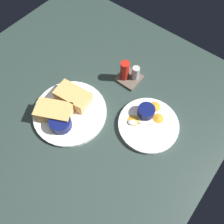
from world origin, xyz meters
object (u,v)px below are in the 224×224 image
Objects in this scene: plate_sandwich_main at (70,112)px; spoon_by_gravy_ramekin at (136,123)px; plate_chips_companion at (148,125)px; condiment_caddy at (129,74)px; sandwich_half_near at (73,96)px; sandwich_half_far at (54,112)px; ramekin_dark_sauce at (61,123)px; spoon_by_dark_ramekin at (64,110)px; ramekin_light_gravy at (146,111)px.

spoon_by_gravy_ramekin is at bearing 27.53° from plate_sandwich_main.
condiment_caddy is (-18.75, 12.61, 2.61)cm from plate_chips_companion.
sandwich_half_near is (-2.24, 4.78, 3.20)cm from plate_sandwich_main.
plate_chips_companion is at bearing 35.66° from spoon_by_gravy_ramekin.
plate_sandwich_main is 25.11cm from spoon_by_gravy_ramekin.
condiment_caddy is (-14.85, 15.40, 1.44)cm from spoon_by_gravy_ramekin.
sandwich_half_far is 1.58× the size of condiment_caddy.
ramekin_dark_sauce is at bearing -139.37° from spoon_by_gravy_ramekin.
condiment_caddy reaches higher than ramekin_dark_sauce.
ramekin_dark_sauce is 0.82× the size of condiment_caddy.
spoon_by_gravy_ramekin reaches higher than plate_chips_companion.
spoon_by_gravy_ramekin is (25.27, 15.92, -2.04)cm from sandwich_half_far.
plate_sandwich_main is at bearing -105.31° from condiment_caddy.
ramekin_dark_sauce is 31.93cm from plate_chips_companion.
condiment_caddy reaches higher than plate_sandwich_main.
spoon_by_gravy_ramekin is 0.93× the size of condiment_caddy.
plate_sandwich_main is at bearing 55.11° from sandwich_half_far.
condiment_caddy is (7.39, 27.00, 2.61)cm from plate_sandwich_main.
spoon_by_dark_ramekin is (-1.89, -1.27, 1.16)cm from plate_sandwich_main.
condiment_caddy is at bearing 66.56° from sandwich_half_near.
sandwich_half_far is 1.69× the size of spoon_by_gravy_ramekin.
ramekin_dark_sauce reaches higher than spoon_by_dark_ramekin.
ramekin_dark_sauce is (3.97, -10.78, -0.34)cm from sandwich_half_near.
ramekin_dark_sauce reaches higher than spoon_by_gravy_ramekin.
spoon_by_dark_ramekin is 0.98× the size of spoon_by_gravy_ramekin.
condiment_caddy is at bearing 147.48° from ramekin_light_gravy.
spoon_by_dark_ramekin is at bearing -143.22° from ramekin_light_gravy.
sandwich_half_near reaches higher than ramekin_dark_sauce.
sandwich_half_far is at bearing -147.30° from plate_chips_companion.
sandwich_half_far is 34.80cm from plate_chips_companion.
spoon_by_gravy_ramekin reaches higher than plate_sandwich_main.
spoon_by_gravy_ramekin is at bearing -46.04° from condiment_caddy.
sandwich_half_near is 0.63× the size of plate_chips_companion.
condiment_caddy reaches higher than spoon_by_dark_ramekin.
ramekin_dark_sauce is 0.89× the size of spoon_by_dark_ramekin.
spoon_by_gravy_ramekin is at bearing -95.54° from ramekin_light_gravy.
sandwich_half_far reaches higher than spoon_by_gravy_ramekin.
plate_chips_companion is at bearing 32.70° from sandwich_half_far.
sandwich_half_near reaches higher than ramekin_light_gravy.
plate_sandwich_main is 3.13× the size of spoon_by_gravy_ramekin.
plate_sandwich_main is 1.24× the size of plate_chips_companion.
spoon_by_dark_ramekin is at bearing -108.18° from condiment_caddy.
spoon_by_dark_ramekin is at bearing -151.94° from spoon_by_gravy_ramekin.
ramekin_light_gravy is 0.66× the size of condiment_caddy.
ramekin_light_gravy is 18.26cm from condiment_caddy.
spoon_by_dark_ramekin is 29.79cm from condiment_caddy.
plate_chips_companion is (28.38, 9.61, -3.20)cm from sandwich_half_near.
sandwich_half_near and sandwich_half_far have the same top height.
sandwich_half_near is 30.13cm from plate_chips_companion.
sandwich_half_near is 6.39cm from spoon_by_dark_ramekin.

